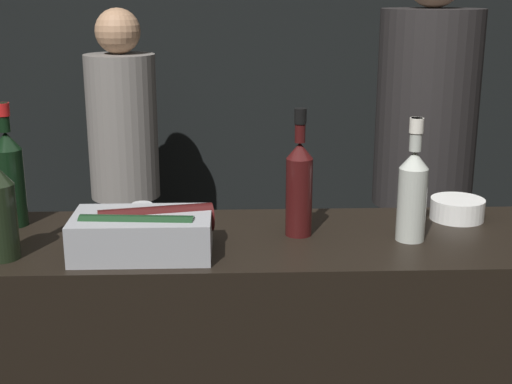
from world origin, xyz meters
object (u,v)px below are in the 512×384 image
(candle_votive, at_px, (142,211))
(red_wine_bottle_black_foil, at_px, (299,184))
(red_wine_bottle_burgundy, at_px, (9,175))
(person_blond_tee, at_px, (124,161))
(person_in_hoodie, at_px, (423,163))
(ice_bin_with_bottles, at_px, (144,232))
(white_wine_bottle, at_px, (413,190))
(bowl_white, at_px, (457,208))

(candle_votive, relative_size, red_wine_bottle_black_foil, 0.17)
(red_wine_bottle_burgundy, xyz_separation_m, person_blond_tee, (0.11, 1.42, -0.30))
(candle_votive, relative_size, person_in_hoodie, 0.03)
(ice_bin_with_bottles, distance_m, white_wine_bottle, 0.71)
(ice_bin_with_bottles, height_order, red_wine_bottle_burgundy, red_wine_bottle_burgundy)
(bowl_white, height_order, person_blond_tee, person_blond_tee)
(red_wine_bottle_burgundy, bearing_deg, person_blond_tee, 85.71)
(red_wine_bottle_black_foil, height_order, person_in_hoodie, person_in_hoodie)
(ice_bin_with_bottles, bearing_deg, red_wine_bottle_black_foil, 18.38)
(person_in_hoodie, height_order, person_blond_tee, person_in_hoodie)
(ice_bin_with_bottles, bearing_deg, red_wine_bottle_burgundy, 148.33)
(red_wine_bottle_burgundy, bearing_deg, red_wine_bottle_black_foil, -7.93)
(ice_bin_with_bottles, relative_size, person_in_hoodie, 0.19)
(candle_votive, distance_m, person_blond_tee, 1.41)
(candle_votive, distance_m, red_wine_bottle_black_foil, 0.48)
(person_blond_tee, bearing_deg, red_wine_bottle_black_foil, 81.20)
(person_in_hoodie, bearing_deg, white_wine_bottle, -73.25)
(red_wine_bottle_burgundy, height_order, red_wine_bottle_black_foil, red_wine_bottle_burgundy)
(ice_bin_with_bottles, relative_size, red_wine_bottle_burgundy, 1.02)
(bowl_white, distance_m, red_wine_bottle_black_foil, 0.50)
(ice_bin_with_bottles, bearing_deg, person_blond_tee, 99.95)
(candle_votive, bearing_deg, person_blond_tee, 100.40)
(ice_bin_with_bottles, height_order, white_wine_bottle, white_wine_bottle)
(person_in_hoodie, bearing_deg, ice_bin_with_bottles, -99.02)
(person_in_hoodie, distance_m, person_blond_tee, 1.43)
(person_in_hoodie, bearing_deg, bowl_white, -64.87)
(ice_bin_with_bottles, xyz_separation_m, bowl_white, (0.88, 0.25, -0.03))
(white_wine_bottle, bearing_deg, person_in_hoodie, 73.04)
(red_wine_bottle_burgundy, distance_m, person_in_hoodie, 1.65)
(person_blond_tee, bearing_deg, bowl_white, 96.43)
(candle_votive, bearing_deg, person_in_hoodie, 37.51)
(ice_bin_with_bottles, distance_m, candle_votive, 0.29)
(red_wine_bottle_burgundy, relative_size, red_wine_bottle_black_foil, 1.00)
(bowl_white, relative_size, red_wine_bottle_black_foil, 0.45)
(white_wine_bottle, xyz_separation_m, person_in_hoodie, (0.31, 1.01, -0.17))
(red_wine_bottle_burgundy, height_order, white_wine_bottle, red_wine_bottle_burgundy)
(red_wine_bottle_black_foil, bearing_deg, red_wine_bottle_burgundy, 172.07)
(red_wine_bottle_burgundy, xyz_separation_m, white_wine_bottle, (1.10, -0.16, -0.01))
(ice_bin_with_bottles, relative_size, person_blond_tee, 0.22)
(red_wine_bottle_black_foil, relative_size, person_in_hoodie, 0.19)
(bowl_white, relative_size, white_wine_bottle, 0.47)
(ice_bin_with_bottles, height_order, person_blond_tee, person_blond_tee)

